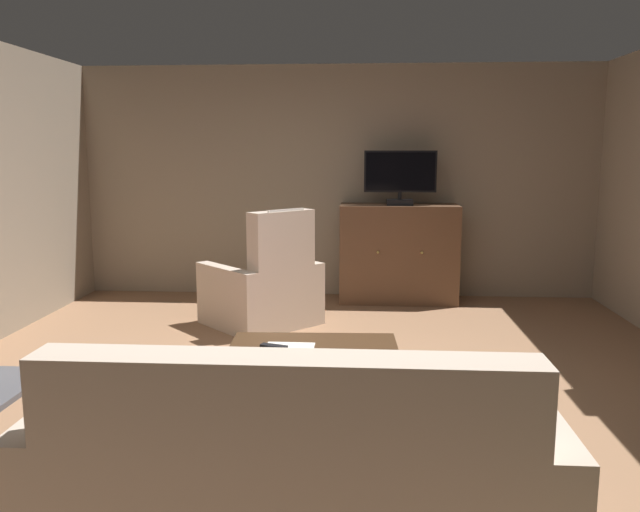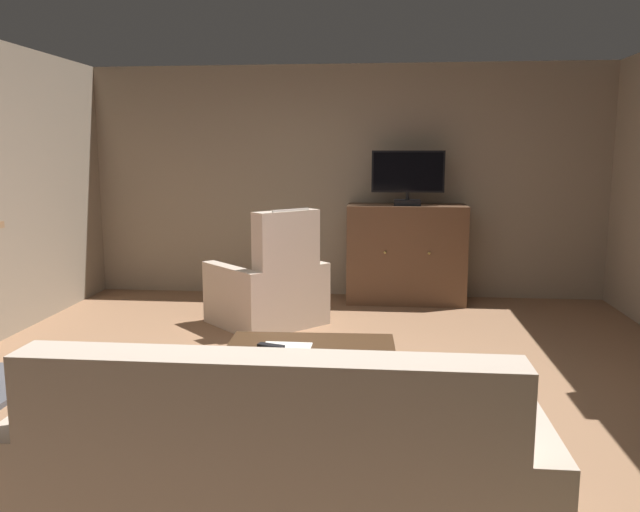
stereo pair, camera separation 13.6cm
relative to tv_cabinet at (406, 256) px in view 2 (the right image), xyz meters
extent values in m
cube|color=#936B4C|center=(-0.69, -3.00, -0.54)|extent=(6.47, 7.20, 0.04)
cube|color=gray|center=(-0.69, 0.35, 0.80)|extent=(6.47, 0.10, 2.63)
cube|color=#9E474C|center=(-0.93, -3.50, -0.51)|extent=(2.26, 2.06, 0.01)
cube|color=#402A1C|center=(0.00, 0.00, -0.49)|extent=(1.24, 0.46, 0.06)
cube|color=brown|center=(0.00, 0.00, 0.02)|extent=(1.30, 0.52, 1.09)
sphere|color=tan|center=(-0.23, -0.27, 0.08)|extent=(0.03, 0.03, 0.03)
sphere|color=tan|center=(0.23, -0.27, 0.08)|extent=(0.03, 0.03, 0.03)
cube|color=black|center=(0.00, -0.05, 0.60)|extent=(0.28, 0.20, 0.06)
cylinder|color=black|center=(0.00, -0.05, 0.67)|extent=(0.04, 0.04, 0.08)
cube|color=black|center=(0.00, -0.05, 0.93)|extent=(0.78, 0.05, 0.45)
cube|color=black|center=(0.00, -0.08, 0.93)|extent=(0.74, 0.01, 0.41)
cube|color=#422B19|center=(-0.70, -3.20, -0.07)|extent=(1.07, 0.60, 0.03)
cylinder|color=#422B19|center=(-0.24, -2.95, -0.30)|extent=(0.04, 0.04, 0.44)
cylinder|color=#422B19|center=(-1.19, -2.98, -0.30)|extent=(0.04, 0.04, 0.44)
cylinder|color=#422B19|center=(-0.22, -3.41, -0.30)|extent=(0.04, 0.04, 0.44)
cylinder|color=#422B19|center=(-1.17, -3.45, -0.30)|extent=(0.04, 0.04, 0.44)
cube|color=black|center=(-0.94, -3.27, -0.04)|extent=(0.18, 0.10, 0.02)
cube|color=silver|center=(-0.85, -3.27, -0.05)|extent=(0.30, 0.22, 0.01)
cube|color=#C6B29E|center=(-0.67, -4.56, -0.31)|extent=(1.81, 0.89, 0.42)
cube|color=#C6B29E|center=(-0.67, -4.90, 0.17)|extent=(1.81, 0.20, 0.54)
cube|color=#C6B29E|center=(-1.65, -4.56, -0.20)|extent=(0.15, 0.89, 0.64)
cube|color=#C6B29E|center=(0.31, -4.56, -0.20)|extent=(0.15, 0.89, 0.64)
cube|color=slate|center=(-0.59, -4.69, 0.02)|extent=(0.38, 0.18, 0.36)
cube|color=#C6B29E|center=(-1.39, -1.03, -0.32)|extent=(1.07, 1.07, 0.40)
cube|color=#C6B29E|center=(-1.15, -1.27, 0.25)|extent=(0.59, 0.59, 0.73)
cube|color=#C6B29E|center=(-1.66, -1.31, -0.22)|extent=(0.70, 0.70, 0.60)
cube|color=#C6B29E|center=(-1.11, -0.75, -0.22)|extent=(0.70, 0.70, 0.60)
cube|color=white|center=(-1.10, -1.32, 0.51)|extent=(0.30, 0.30, 0.24)
ellipsoid|color=tan|center=(-2.14, -3.05, -0.44)|extent=(0.25, 0.40, 0.17)
sphere|color=tan|center=(-2.19, -3.27, -0.41)|extent=(0.12, 0.12, 0.12)
cone|color=tan|center=(-2.16, -3.28, -0.36)|extent=(0.04, 0.04, 0.04)
cone|color=tan|center=(-2.22, -3.26, -0.36)|extent=(0.04, 0.04, 0.04)
cylinder|color=tan|center=(-2.03, -2.78, -0.47)|extent=(0.09, 0.23, 0.06)
camera|label=1|loc=(-0.41, -7.00, 1.14)|focal=35.51mm
camera|label=2|loc=(-0.27, -6.98, 1.14)|focal=35.51mm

